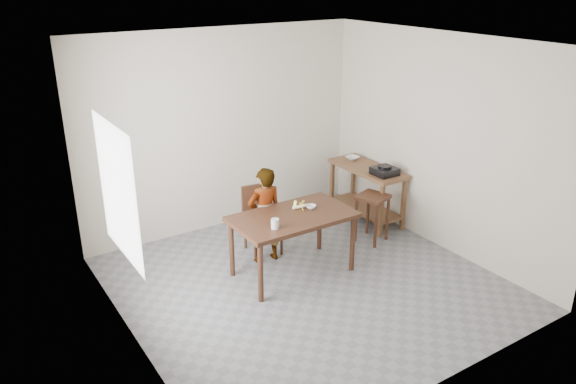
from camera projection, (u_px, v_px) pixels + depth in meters
floor at (307, 285)px, 6.47m from camera, size 4.00×4.00×0.04m
ceiling at (310, 41)px, 5.45m from camera, size 4.00×4.00×0.04m
wall_back at (222, 130)px, 7.53m from camera, size 4.00×0.04×2.70m
wall_front at (457, 247)px, 4.39m from camera, size 4.00×0.04×2.70m
wall_left at (121, 216)px, 4.93m from camera, size 0.04×4.00×2.70m
wall_right at (441, 143)px, 6.98m from camera, size 0.04×4.00×2.70m
window_pane at (117, 192)px, 5.06m from camera, size 0.02×1.10×1.30m
dining_table at (293, 244)px, 6.55m from camera, size 1.40×0.80×0.75m
prep_counter at (366, 194)px, 7.96m from camera, size 0.50×1.20×0.80m
child at (265, 215)px, 6.76m from camera, size 0.46×0.32×1.21m
dining_chair at (263, 221)px, 7.04m from camera, size 0.47×0.47×0.85m
stool at (372, 218)px, 7.37m from camera, size 0.46×0.46×0.64m
glass_tumbler at (275, 224)px, 6.07m from camera, size 0.11×0.11×0.11m
small_bowl at (311, 207)px, 6.59m from camera, size 0.13×0.13×0.04m
banana at (300, 206)px, 6.57m from camera, size 0.21×0.18×0.07m
serving_bowl at (352, 158)px, 8.11m from camera, size 0.21×0.21×0.05m
gas_burner at (385, 171)px, 7.50m from camera, size 0.30×0.30×0.10m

